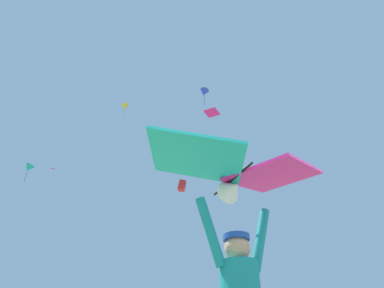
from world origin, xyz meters
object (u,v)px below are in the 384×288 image
(distant_kite_yellow_high_left, at_px, (125,107))
(distant_kite_red_high_right, at_px, (53,168))
(held_stunt_kite, at_px, (236,172))
(distant_kite_red_mid_left, at_px, (182,186))
(distant_kite_teal_low_right, at_px, (29,168))
(distant_kite_blue_overhead_distant, at_px, (204,93))
(distant_kite_magenta_far_center, at_px, (212,112))

(distant_kite_yellow_high_left, bearing_deg, distant_kite_red_high_right, 120.63)
(held_stunt_kite, height_order, distant_kite_red_mid_left, distant_kite_red_mid_left)
(distant_kite_teal_low_right, bearing_deg, distant_kite_blue_overhead_distant, -39.70)
(distant_kite_blue_overhead_distant, xyz_separation_m, distant_kite_teal_low_right, (-15.58, 12.93, -3.72))
(held_stunt_kite, bearing_deg, distant_kite_magenta_far_center, 68.98)
(distant_kite_magenta_far_center, distance_m, distant_kite_yellow_high_left, 12.95)
(held_stunt_kite, xyz_separation_m, distant_kite_yellow_high_left, (-0.41, 21.89, 18.71))
(distant_kite_yellow_high_left, bearing_deg, distant_kite_magenta_far_center, -61.90)
(distant_kite_red_high_right, distance_m, distant_kite_red_mid_left, 15.23)
(distant_kite_magenta_far_center, bearing_deg, distant_kite_teal_low_right, 126.32)
(distant_kite_red_high_right, bearing_deg, distant_kite_blue_overhead_distant, -47.92)
(distant_kite_yellow_high_left, relative_size, distant_kite_teal_low_right, 0.68)
(distant_kite_blue_overhead_distant, bearing_deg, distant_kite_yellow_high_left, 151.87)
(distant_kite_red_mid_left, bearing_deg, distant_kite_teal_low_right, 175.33)
(distant_kite_red_high_right, xyz_separation_m, distant_kite_red_mid_left, (14.74, -3.44, -1.70))
(held_stunt_kite, distance_m, distant_kite_teal_low_right, 35.99)
(distant_kite_red_mid_left, bearing_deg, distant_kite_magenta_far_center, -99.36)
(distant_kite_magenta_far_center, bearing_deg, distant_kite_red_high_right, 119.48)
(held_stunt_kite, bearing_deg, distant_kite_red_high_right, 102.12)
(distant_kite_red_high_right, height_order, distant_kite_yellow_high_left, distant_kite_yellow_high_left)
(distant_kite_blue_overhead_distant, height_order, distant_kite_red_high_right, distant_kite_blue_overhead_distant)
(distant_kite_red_mid_left, bearing_deg, distant_kite_red_high_right, 166.85)
(held_stunt_kite, bearing_deg, distant_kite_yellow_high_left, 91.08)
(distant_kite_magenta_far_center, bearing_deg, distant_kite_red_mid_left, 80.64)
(distant_kite_teal_low_right, distance_m, distant_kite_red_mid_left, 16.83)
(held_stunt_kite, xyz_separation_m, distant_kite_blue_overhead_distant, (6.41, 18.24, 19.20))
(distant_kite_yellow_high_left, height_order, distant_kite_red_mid_left, distant_kite_yellow_high_left)
(distant_kite_blue_overhead_distant, xyz_separation_m, distant_kite_magenta_far_center, (-1.69, -5.96, -7.50))
(held_stunt_kite, relative_size, distant_kite_magenta_far_center, 2.25)
(distant_kite_teal_low_right, bearing_deg, held_stunt_kite, -73.61)
(distant_kite_blue_overhead_distant, bearing_deg, distant_kite_red_high_right, 132.08)
(held_stunt_kite, relative_size, distant_kite_red_high_right, 3.97)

